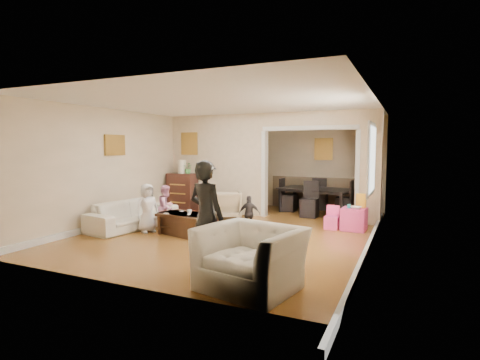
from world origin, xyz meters
The scene contains 27 objects.
floor centered at (0.00, 0.00, 0.00)m, with size 7.00×7.00×0.00m, color #AC6B2C.
partition_left centered at (-1.38, 1.80, 1.30)m, with size 2.75×0.18×2.60m, color beige.
partition_right centered at (2.48, 1.80, 1.30)m, with size 0.55×0.18×2.60m, color beige.
partition_header centered at (1.10, 1.80, 2.42)m, with size 2.22×0.18×0.35m, color beige.
window_pane centered at (2.73, -0.40, 1.55)m, with size 0.03×0.95×1.10m, color white.
framed_art_partition centered at (-2.20, 1.70, 1.85)m, with size 0.45×0.03×0.55m, color brown.
framed_art_sofa_wall centered at (-2.71, -0.60, 1.80)m, with size 0.03×0.55×0.40m, color brown.
framed_art_alcove centered at (1.10, 3.44, 1.70)m, with size 0.45×0.03×0.55m, color brown.
sofa centered at (-2.13, -0.73, 0.30)m, with size 2.02×0.79×0.59m, color beige.
armchair_back centered at (-0.81, 1.16, 0.34)m, with size 0.72×0.74×0.67m, color tan.
armchair_front centered at (1.56, -2.91, 0.38)m, with size 1.18×1.03×0.76m, color beige.
dresser centered at (-2.28, 1.44, 0.52)m, with size 0.76×0.43×1.05m, color #351510.
table_lamp centered at (-2.28, 1.44, 1.23)m, with size 0.22×0.22×0.36m, color beige.
potted_plant centered at (-2.08, 1.44, 1.19)m, with size 0.26×0.23×0.29m, color #367634.
coffee_table centered at (-0.73, -0.79, 0.21)m, with size 1.14×0.57×0.43m, color #3D2413.
coffee_cup centered at (-0.63, -0.84, 0.47)m, with size 0.10×0.10×0.09m, color silver.
play_table centered at (2.28, 1.03, 0.24)m, with size 0.49×0.49×0.47m, color #D7387E.
cereal_box centered at (2.40, 1.13, 0.62)m, with size 0.20×0.07×0.30m, color yellow.
cyan_cup centered at (2.18, 0.98, 0.51)m, with size 0.08×0.08×0.08m, color #26C1BE.
toy_block centered at (2.16, 1.15, 0.50)m, with size 0.08×0.06×0.05m, color red.
play_bowl centered at (2.33, 0.91, 0.50)m, with size 0.23×0.23×0.06m, color white.
dining_table centered at (1.05, 2.75, 0.33)m, with size 1.88×1.05×0.66m, color black.
adult_person centered at (0.76, -2.60, 0.79)m, with size 0.57×0.38×1.58m, color black.
child_kneel_a centered at (-1.58, -0.94, 0.50)m, with size 0.49×0.32×1.01m, color silver.
child_kneel_b centered at (-1.43, -0.49, 0.47)m, with size 0.46×0.36×0.94m, color pink.
child_toddler centered at (0.32, -0.04, 0.38)m, with size 0.44×0.18×0.76m, color black.
craft_papers centered at (-0.71, -0.78, 0.43)m, with size 0.85×0.43×0.00m.
Camera 1 is at (3.33, -7.13, 1.76)m, focal length 28.18 mm.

